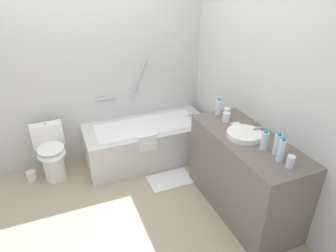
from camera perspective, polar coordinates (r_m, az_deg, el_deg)
name	(u,v)px	position (r m, az deg, el deg)	size (l,w,h in m)	color
ground_plane	(123,212)	(3.30, -8.69, -16.08)	(3.96, 3.96, 0.00)	tan
wall_back_tiled	(89,67)	(3.82, -14.94, 10.97)	(3.36, 0.10, 2.46)	silver
wall_right_mirror	(257,83)	(3.25, 16.89, 7.87)	(0.10, 2.87, 2.46)	silver
bathtub	(148,141)	(3.94, -3.87, -2.83)	(1.62, 0.72, 1.27)	silver
toilet	(51,153)	(3.81, -21.60, -4.90)	(0.37, 0.49, 0.68)	white
vanity_counter	(244,174)	(3.16, 14.41, -8.97)	(0.56, 1.33, 0.85)	#6B6056
sink_basin	(244,134)	(2.93, 14.57, -1.60)	(0.34, 0.34, 0.05)	white
sink_faucet	(261,130)	(3.04, 17.58, -0.79)	(0.13, 0.15, 0.07)	#A2A2A7
water_bottle_0	(264,140)	(2.75, 18.15, -2.67)	(0.07, 0.07, 0.19)	silver
water_bottle_1	(277,144)	(2.71, 20.40, -3.33)	(0.07, 0.07, 0.21)	silver
water_bottle_2	(281,150)	(2.62, 21.07, -4.43)	(0.06, 0.06, 0.22)	silver
water_bottle_3	(219,107)	(3.31, 9.75, 3.63)	(0.06, 0.06, 0.19)	silver
drinking_glass_0	(227,117)	(3.18, 11.24, 1.65)	(0.08, 0.08, 0.10)	white
drinking_glass_1	(291,162)	(2.59, 22.60, -6.38)	(0.06, 0.06, 0.10)	white
drinking_glass_2	(227,113)	(3.29, 11.32, 2.55)	(0.07, 0.07, 0.10)	white
soap_dish	(236,124)	(3.14, 12.97, 0.31)	(0.09, 0.06, 0.02)	white
bath_mat	(170,180)	(3.68, 0.44, -10.32)	(0.52, 0.33, 0.01)	white
toilet_paper_roll	(32,176)	(4.02, -24.87, -8.69)	(0.11, 0.11, 0.11)	white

